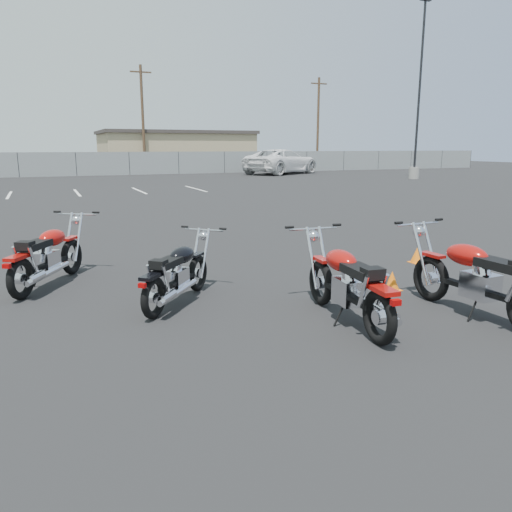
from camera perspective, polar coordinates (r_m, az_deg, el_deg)
name	(u,v)px	position (r m, az deg, el deg)	size (l,w,h in m)	color
ground	(260,312)	(6.84, 0.44, -6.47)	(120.00, 120.00, 0.00)	black
motorcycle_front_red	(48,256)	(8.67, -22.69, 0.01)	(1.52, 2.09, 1.09)	black
motorcycle_second_black	(177,273)	(7.19, -8.96, -1.99)	(1.60, 1.73, 0.98)	black
motorcycle_third_red	(348,284)	(6.44, 10.52, -3.19)	(0.88, 2.27, 1.11)	black
motorcycle_rear_red	(478,279)	(7.13, 24.07, -2.37)	(0.91, 2.36, 1.15)	black
training_cone_near	(417,255)	(10.18, 17.91, 0.11)	(0.25, 0.25, 0.30)	orange
training_cone_far	(392,281)	(8.13, 15.27, -2.73)	(0.25, 0.25, 0.30)	orange
light_pole_east	(417,133)	(37.08, 17.88, 13.28)	(0.80, 0.70, 11.67)	gray
chainlink_fence	(76,164)	(41.03, -19.87, 9.85)	(80.06, 0.06, 1.80)	slate
tan_building_east	(175,150)	(51.49, -9.25, 11.86)	(14.40, 9.40, 3.70)	tan
utility_pole_c	(143,117)	(45.81, -12.81, 15.21)	(1.80, 0.24, 9.00)	#402D1E
utility_pole_d	(318,122)	(53.13, 7.10, 14.98)	(1.80, 0.24, 9.00)	#402D1E
parking_line_stripes	(44,194)	(26.02, -23.07, 6.55)	(15.12, 4.00, 0.01)	silver
white_van	(282,154)	(41.76, 2.98, 11.52)	(8.32, 3.33, 3.16)	white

